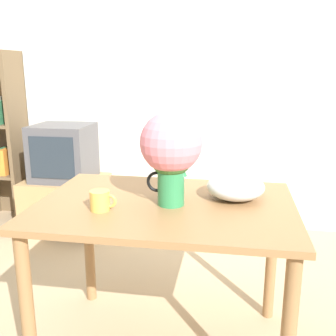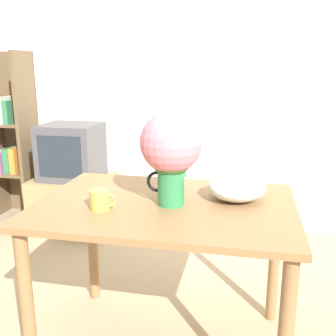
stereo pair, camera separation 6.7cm
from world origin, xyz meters
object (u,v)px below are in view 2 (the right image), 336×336
Objects in this scene: coffee_mug at (100,200)px; white_bowl at (237,187)px; tv_set at (71,151)px; flower_vase at (171,149)px.

coffee_mug is 0.44× the size of white_bowl.
tv_set is (-0.87, 1.53, -0.13)m from coffee_mug.
flower_vase is at bearing 23.07° from coffee_mug.
white_bowl is (0.29, 0.13, -0.20)m from flower_vase.
coffee_mug is at bearing -156.39° from white_bowl.
flower_vase is at bearing -155.85° from white_bowl.
flower_vase is 1.57× the size of white_bowl.
coffee_mug is 1.77m from tv_set.
white_bowl is 0.57× the size of tv_set.
tv_set reaches higher than white_bowl.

